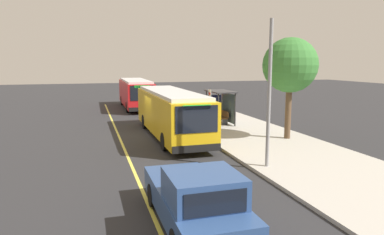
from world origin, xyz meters
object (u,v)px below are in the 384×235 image
at_px(transit_bus_main, 171,112).
at_px(transit_bus_second, 136,93).
at_px(route_sign_post, 210,104).
at_px(pedestrian_commuter, 211,117).
at_px(pickup_truck, 195,199).
at_px(waiting_bench, 222,117).

relative_size(transit_bus_main, transit_bus_second, 1.07).
distance_m(transit_bus_main, route_sign_post, 2.94).
bearing_deg(pedestrian_commuter, pickup_truck, -21.67).
height_order(route_sign_post, pedestrian_commuter, route_sign_post).
bearing_deg(waiting_bench, transit_bus_main, -57.76).
xyz_separation_m(pickup_truck, route_sign_post, (-12.99, 5.03, 1.10)).
distance_m(transit_bus_second, waiting_bench, 12.98).
height_order(pickup_truck, pedestrian_commuter, pickup_truck).
bearing_deg(pickup_truck, route_sign_post, 158.84).
xyz_separation_m(transit_bus_second, waiting_bench, (11.95, 4.96, -0.98)).
bearing_deg(waiting_bench, route_sign_post, -38.33).
relative_size(transit_bus_main, waiting_bench, 6.88).
relative_size(transit_bus_main, route_sign_post, 3.93).
height_order(waiting_bench, pedestrian_commuter, pedestrian_commuter).
distance_m(transit_bus_main, waiting_bench, 5.64).
height_order(pickup_truck, route_sign_post, route_sign_post).
height_order(waiting_bench, route_sign_post, route_sign_post).
xyz_separation_m(pickup_truck, waiting_bench, (-15.32, 6.87, -0.22)).
height_order(transit_bus_main, waiting_bench, transit_bus_main).
xyz_separation_m(pickup_truck, pedestrian_commuter, (-12.66, 5.03, 0.26)).
xyz_separation_m(transit_bus_second, route_sign_post, (14.29, 3.11, 0.34)).
bearing_deg(route_sign_post, transit_bus_second, -167.70).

